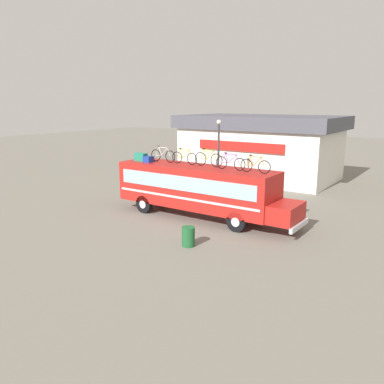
{
  "coord_description": "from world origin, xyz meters",
  "views": [
    {
      "loc": [
        11.86,
        -17.5,
        6.23
      ],
      "look_at": [
        -0.22,
        0.0,
        1.38
      ],
      "focal_mm": 36.63,
      "sensor_mm": 36.0,
      "label": 1
    }
  ],
  "objects_px": {
    "trash_bin": "(188,237)",
    "rooftop_bicycle_3": "(208,159)",
    "street_lamp": "(218,152)",
    "luggage_bag_2": "(148,159)",
    "luggage_bag_1": "(141,157)",
    "rooftop_bicycle_5": "(255,165)",
    "rooftop_bicycle_4": "(230,163)",
    "rooftop_bicycle_1": "(163,155)",
    "rooftop_bicycle_2": "(184,157)",
    "bus": "(199,188)"
  },
  "relations": [
    {
      "from": "bus",
      "to": "luggage_bag_1",
      "type": "bearing_deg",
      "value": -177.33
    },
    {
      "from": "luggage_bag_2",
      "to": "rooftop_bicycle_4",
      "type": "distance_m",
      "value": 5.22
    },
    {
      "from": "luggage_bag_2",
      "to": "rooftop_bicycle_5",
      "type": "height_order",
      "value": "rooftop_bicycle_5"
    },
    {
      "from": "rooftop_bicycle_2",
      "to": "street_lamp",
      "type": "distance_m",
      "value": 4.72
    },
    {
      "from": "rooftop_bicycle_3",
      "to": "rooftop_bicycle_5",
      "type": "bearing_deg",
      "value": -7.27
    },
    {
      "from": "luggage_bag_2",
      "to": "street_lamp",
      "type": "height_order",
      "value": "street_lamp"
    },
    {
      "from": "rooftop_bicycle_4",
      "to": "rooftop_bicycle_3",
      "type": "bearing_deg",
      "value": 169.72
    },
    {
      "from": "rooftop_bicycle_1",
      "to": "rooftop_bicycle_5",
      "type": "xyz_separation_m",
      "value": [
        6.05,
        -0.27,
        -0.02
      ]
    },
    {
      "from": "luggage_bag_2",
      "to": "trash_bin",
      "type": "xyz_separation_m",
      "value": [
        5.44,
        -3.71,
        -2.58
      ]
    },
    {
      "from": "luggage_bag_2",
      "to": "bus",
      "type": "bearing_deg",
      "value": 5.52
    },
    {
      "from": "rooftop_bicycle_3",
      "to": "street_lamp",
      "type": "bearing_deg",
      "value": 114.61
    },
    {
      "from": "luggage_bag_1",
      "to": "rooftop_bicycle_5",
      "type": "height_order",
      "value": "rooftop_bicycle_5"
    },
    {
      "from": "luggage_bag_2",
      "to": "rooftop_bicycle_3",
      "type": "bearing_deg",
      "value": 10.78
    },
    {
      "from": "luggage_bag_1",
      "to": "trash_bin",
      "type": "relative_size",
      "value": 0.84
    },
    {
      "from": "luggage_bag_2",
      "to": "street_lamp",
      "type": "bearing_deg",
      "value": 73.62
    },
    {
      "from": "street_lamp",
      "to": "luggage_bag_2",
      "type": "bearing_deg",
      "value": -106.38
    },
    {
      "from": "luggage_bag_1",
      "to": "luggage_bag_2",
      "type": "height_order",
      "value": "luggage_bag_1"
    },
    {
      "from": "luggage_bag_1",
      "to": "street_lamp",
      "type": "distance_m",
      "value": 5.67
    },
    {
      "from": "luggage_bag_1",
      "to": "rooftop_bicycle_4",
      "type": "bearing_deg",
      "value": 2.82
    },
    {
      "from": "rooftop_bicycle_1",
      "to": "trash_bin",
      "type": "xyz_separation_m",
      "value": [
        4.84,
        -4.3,
        -2.8
      ]
    },
    {
      "from": "luggage_bag_2",
      "to": "street_lamp",
      "type": "relative_size",
      "value": 0.1
    },
    {
      "from": "rooftop_bicycle_1",
      "to": "street_lamp",
      "type": "height_order",
      "value": "street_lamp"
    },
    {
      "from": "rooftop_bicycle_1",
      "to": "street_lamp",
      "type": "xyz_separation_m",
      "value": [
        0.96,
        4.73,
        -0.25
      ]
    },
    {
      "from": "rooftop_bicycle_1",
      "to": "rooftop_bicycle_2",
      "type": "distance_m",
      "value": 1.52
    },
    {
      "from": "rooftop_bicycle_4",
      "to": "street_lamp",
      "type": "relative_size",
      "value": 0.33
    },
    {
      "from": "luggage_bag_1",
      "to": "luggage_bag_2",
      "type": "bearing_deg",
      "value": -10.63
    },
    {
      "from": "bus",
      "to": "trash_bin",
      "type": "height_order",
      "value": "bus"
    },
    {
      "from": "rooftop_bicycle_2",
      "to": "rooftop_bicycle_3",
      "type": "bearing_deg",
      "value": 2.28
    },
    {
      "from": "trash_bin",
      "to": "rooftop_bicycle_3",
      "type": "bearing_deg",
      "value": 111.82
    },
    {
      "from": "luggage_bag_1",
      "to": "rooftop_bicycle_5",
      "type": "relative_size",
      "value": 0.45
    },
    {
      "from": "trash_bin",
      "to": "luggage_bag_1",
      "type": "bearing_deg",
      "value": 148.05
    },
    {
      "from": "rooftop_bicycle_1",
      "to": "trash_bin",
      "type": "bearing_deg",
      "value": -41.6
    },
    {
      "from": "trash_bin",
      "to": "bus",
      "type": "bearing_deg",
      "value": 117.6
    },
    {
      "from": "rooftop_bicycle_5",
      "to": "rooftop_bicycle_4",
      "type": "bearing_deg",
      "value": 175.93
    },
    {
      "from": "bus",
      "to": "luggage_bag_2",
      "type": "xyz_separation_m",
      "value": [
        -3.34,
        -0.32,
        1.35
      ]
    },
    {
      "from": "rooftop_bicycle_3",
      "to": "trash_bin",
      "type": "height_order",
      "value": "rooftop_bicycle_3"
    },
    {
      "from": "luggage_bag_1",
      "to": "luggage_bag_2",
      "type": "distance_m",
      "value": 0.73
    },
    {
      "from": "trash_bin",
      "to": "street_lamp",
      "type": "bearing_deg",
      "value": 113.26
    },
    {
      "from": "luggage_bag_1",
      "to": "street_lamp",
      "type": "height_order",
      "value": "street_lamp"
    },
    {
      "from": "rooftop_bicycle_3",
      "to": "rooftop_bicycle_2",
      "type": "bearing_deg",
      "value": -177.72
    },
    {
      "from": "rooftop_bicycle_2",
      "to": "street_lamp",
      "type": "xyz_separation_m",
      "value": [
        -0.55,
        4.68,
        -0.23
      ]
    },
    {
      "from": "luggage_bag_1",
      "to": "rooftop_bicycle_4",
      "type": "xyz_separation_m",
      "value": [
        5.91,
        0.29,
        0.14
      ]
    },
    {
      "from": "rooftop_bicycle_4",
      "to": "rooftop_bicycle_2",
      "type": "bearing_deg",
      "value": 176.03
    },
    {
      "from": "bus",
      "to": "rooftop_bicycle_1",
      "type": "xyz_separation_m",
      "value": [
        -2.74,
        0.27,
        1.56
      ]
    },
    {
      "from": "rooftop_bicycle_5",
      "to": "trash_bin",
      "type": "relative_size",
      "value": 1.85
    },
    {
      "from": "rooftop_bicycle_1",
      "to": "luggage_bag_2",
      "type": "bearing_deg",
      "value": -135.5
    },
    {
      "from": "rooftop_bicycle_3",
      "to": "rooftop_bicycle_5",
      "type": "xyz_separation_m",
      "value": [
        2.97,
        -0.38,
        -0.04
      ]
    },
    {
      "from": "trash_bin",
      "to": "street_lamp",
      "type": "height_order",
      "value": "street_lamp"
    },
    {
      "from": "street_lamp",
      "to": "luggage_bag_1",
      "type": "bearing_deg",
      "value": -113.69
    },
    {
      "from": "luggage_bag_1",
      "to": "rooftop_bicycle_1",
      "type": "distance_m",
      "value": 1.4
    }
  ]
}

